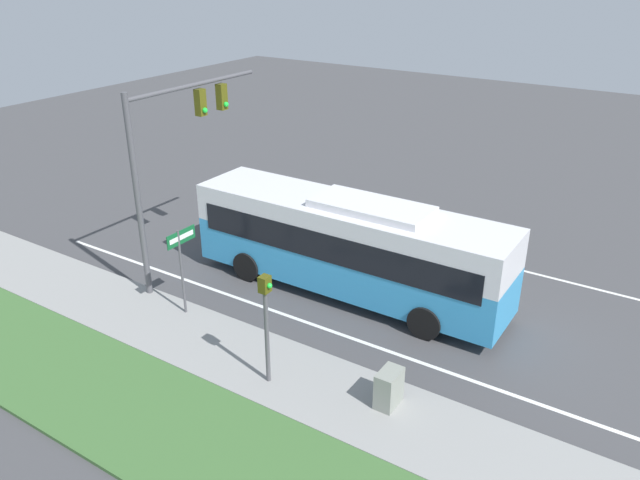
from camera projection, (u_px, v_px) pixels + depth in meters
ground_plane at (465, 307)px, 20.42m from camera, size 80.00×80.00×0.00m
sidewalk at (375, 411)px, 15.66m from camera, size 2.80×80.00×0.12m
lane_divider_near at (418, 362)px, 17.67m from camera, size 0.14×30.00×0.01m
lane_divider_far at (500, 265)px, 23.17m from camera, size 0.14×30.00×0.01m
bus at (348, 242)px, 20.58m from camera, size 2.66×10.93×3.42m
signal_gantry at (174, 144)px, 20.43m from camera, size 6.02×0.41×6.83m
pedestrian_signal at (266, 313)px, 15.85m from camera, size 0.28×0.34×3.27m
street_sign at (182, 257)px, 19.14m from camera, size 1.17×0.08×2.97m
utility_cabinet at (389, 388)px, 15.63m from camera, size 0.78×0.49×0.99m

